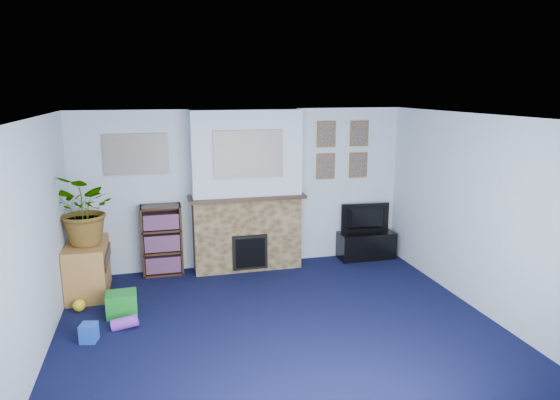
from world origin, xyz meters
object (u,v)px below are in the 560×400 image
object	(u,v)px
tv_stand	(366,245)
bookshelf	(162,241)
sideboard	(88,268)
television	(367,218)

from	to	relation	value
tv_stand	bookshelf	distance (m)	3.22
sideboard	tv_stand	bearing A→B (deg)	5.58
tv_stand	television	xyz separation A→B (m)	(0.00, 0.02, 0.43)
tv_stand	sideboard	distance (m)	4.21
tv_stand	bookshelf	world-z (taller)	bookshelf
tv_stand	television	world-z (taller)	television
tv_stand	sideboard	xyz separation A→B (m)	(-4.19, -0.41, 0.12)
tv_stand	bookshelf	bearing A→B (deg)	178.63
bookshelf	sideboard	xyz separation A→B (m)	(-0.98, -0.49, -0.15)
bookshelf	tv_stand	bearing A→B (deg)	-1.37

